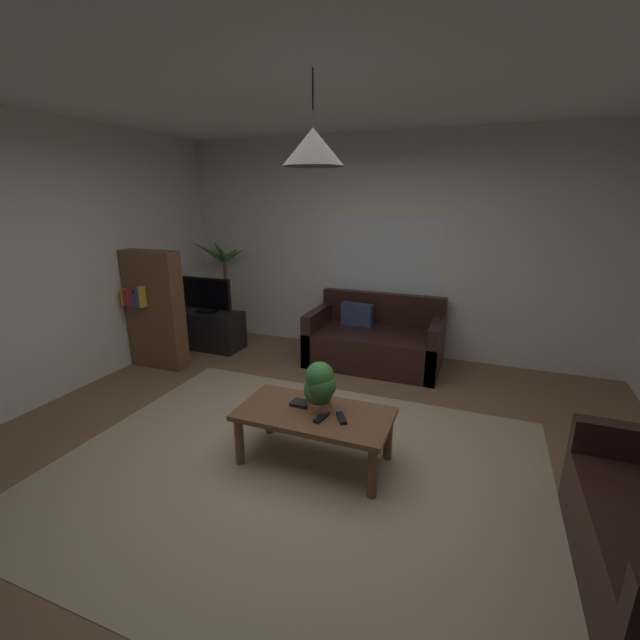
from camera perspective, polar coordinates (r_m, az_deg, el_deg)
name	(u,v)px	position (r m, az deg, el deg)	size (l,w,h in m)	color
floor	(306,457)	(3.54, -1.87, -18.05)	(5.54, 5.21, 0.02)	brown
rug	(296,470)	(3.38, -3.29, -19.62)	(3.60, 2.86, 0.01)	tan
wall_back	(387,248)	(5.47, 9.08, 9.62)	(5.66, 0.06, 2.73)	silver
wall_left	(30,265)	(4.83, -34.51, 6.09)	(0.06, 5.21, 2.73)	silver
ceiling	(302,68)	(3.02, -2.42, 30.83)	(5.54, 5.21, 0.02)	white
window_pane	(386,258)	(5.46, 8.96, 8.30)	(1.39, 0.01, 1.02)	white
couch_under_window	(375,342)	(5.21, 7.38, -3.01)	(1.57, 0.87, 0.82)	black
coffee_table	(314,420)	(3.29, -0.78, -13.28)	(1.16, 0.60, 0.43)	brown
book_on_table_0	(301,403)	(3.35, -2.64, -11.17)	(0.14, 0.11, 0.03)	black
remote_on_table_0	(321,417)	(3.16, 0.19, -13.01)	(0.05, 0.16, 0.02)	black
remote_on_table_1	(342,418)	(3.16, 2.93, -13.09)	(0.05, 0.16, 0.02)	black
potted_plant_on_table	(320,386)	(3.18, -0.02, -8.90)	(0.26, 0.25, 0.39)	#B77051
tv_stand	(209,330)	(5.92, -14.71, -1.29)	(0.90, 0.44, 0.50)	black
tv	(206,295)	(5.78, -15.18, 3.29)	(0.75, 0.16, 0.47)	black
potted_palm_corner	(226,295)	(6.26, -12.52, 3.27)	(0.73, 0.85, 1.46)	brown
bookshelf_corner	(155,309)	(5.35, -21.44, 1.33)	(0.70, 0.31, 1.40)	brown
pendant_lamp	(313,147)	(2.88, -0.94, 22.31)	(0.40, 0.40, 0.56)	black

